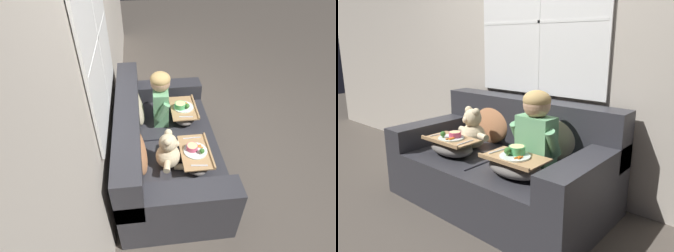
% 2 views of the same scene
% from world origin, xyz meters
% --- Properties ---
extents(ground_plane, '(14.00, 14.00, 0.00)m').
position_xyz_m(ground_plane, '(0.00, 0.00, 0.00)').
color(ground_plane, '#4C443D').
extents(wall_back_with_window, '(8.00, 0.08, 2.60)m').
position_xyz_m(wall_back_with_window, '(0.00, 0.57, 1.31)').
color(wall_back_with_window, '#BCB2A3').
rests_on(wall_back_with_window, ground_plane).
extents(couch, '(1.80, 0.98, 0.84)m').
position_xyz_m(couch, '(0.00, 0.07, 0.30)').
color(couch, '#2D2D33').
rests_on(couch, ground_plane).
extents(throw_pillow_behind_child, '(0.43, 0.21, 0.45)m').
position_xyz_m(throw_pillow_behind_child, '(0.34, 0.30, 0.61)').
color(throw_pillow_behind_child, '#C1B293').
rests_on(throw_pillow_behind_child, couch).
extents(throw_pillow_behind_teddy, '(0.43, 0.21, 0.44)m').
position_xyz_m(throw_pillow_behind_teddy, '(-0.34, 0.30, 0.61)').
color(throw_pillow_behind_teddy, '#B2754C').
rests_on(throw_pillow_behind_teddy, couch).
extents(child_figure, '(0.42, 0.21, 0.58)m').
position_xyz_m(child_figure, '(0.34, 0.04, 0.72)').
color(child_figure, '#66A370').
rests_on(child_figure, couch).
extents(teddy_bear, '(0.40, 0.28, 0.37)m').
position_xyz_m(teddy_bear, '(-0.34, 0.03, 0.56)').
color(teddy_bear, beige).
rests_on(teddy_bear, couch).
extents(lap_tray_child, '(0.44, 0.28, 0.21)m').
position_xyz_m(lap_tray_child, '(0.34, -0.21, 0.48)').
color(lap_tray_child, slate).
rests_on(lap_tray_child, child_figure).
extents(lap_tray_teddy, '(0.45, 0.27, 0.21)m').
position_xyz_m(lap_tray_teddy, '(-0.34, -0.21, 0.48)').
color(lap_tray_teddy, slate).
rests_on(lap_tray_teddy, teddy_bear).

